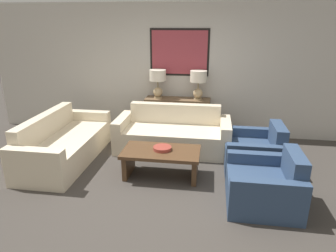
% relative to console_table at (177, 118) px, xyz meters
% --- Properties ---
extents(ground_plane, '(20.00, 20.00, 0.00)m').
position_rel_console_table_xyz_m(ground_plane, '(0.00, -2.21, -0.41)').
color(ground_plane, '#3D3833').
extents(back_wall, '(8.06, 0.12, 2.65)m').
position_rel_console_table_xyz_m(back_wall, '(0.00, 0.27, 0.92)').
color(back_wall, beige).
rests_on(back_wall, ground_plane).
extents(console_table, '(1.31, 0.38, 0.81)m').
position_rel_console_table_xyz_m(console_table, '(0.00, 0.00, 0.00)').
color(console_table, brown).
rests_on(console_table, ground_plane).
extents(table_lamp_left, '(0.32, 0.32, 0.57)m').
position_rel_console_table_xyz_m(table_lamp_left, '(-0.40, 0.00, 0.78)').
color(table_lamp_left, tan).
rests_on(table_lamp_left, console_table).
extents(table_lamp_right, '(0.32, 0.32, 0.57)m').
position_rel_console_table_xyz_m(table_lamp_right, '(0.40, 0.00, 0.78)').
color(table_lamp_right, tan).
rests_on(table_lamp_right, console_table).
extents(couch_by_back_wall, '(2.08, 0.89, 0.80)m').
position_rel_console_table_xyz_m(couch_by_back_wall, '(0.00, -0.68, -0.13)').
color(couch_by_back_wall, beige).
rests_on(couch_by_back_wall, ground_plane).
extents(couch_by_side, '(0.89, 2.08, 0.80)m').
position_rel_console_table_xyz_m(couch_by_side, '(-1.79, -1.40, -0.13)').
color(couch_by_side, beige).
rests_on(couch_by_side, ground_plane).
extents(coffee_table, '(1.17, 0.64, 0.43)m').
position_rel_console_table_xyz_m(coffee_table, '(-0.04, -1.74, -0.09)').
color(coffee_table, '#4C331E').
rests_on(coffee_table, ground_plane).
extents(decorative_bowl, '(0.28, 0.28, 0.05)m').
position_rel_console_table_xyz_m(decorative_bowl, '(-0.03, -1.72, 0.05)').
color(decorative_bowl, '#93382D').
rests_on(decorative_bowl, coffee_table).
extents(armchair_near_back_wall, '(0.90, 0.93, 0.74)m').
position_rel_console_table_xyz_m(armchair_near_back_wall, '(1.42, -1.21, -0.15)').
color(armchair_near_back_wall, navy).
rests_on(armchair_near_back_wall, ground_plane).
extents(armchair_near_camera, '(0.90, 0.93, 0.74)m').
position_rel_console_table_xyz_m(armchair_near_camera, '(1.42, -2.28, -0.15)').
color(armchair_near_camera, navy).
rests_on(armchair_near_camera, ground_plane).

